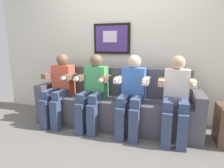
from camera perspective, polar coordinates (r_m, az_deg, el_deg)
The scene contains 7 objects.
ground_plane at distance 2.76m, azimuth -0.98°, elevation -14.98°, with size 6.34×6.34×0.00m, color #66605B.
back_wall_assembly at distance 3.21m, azimuth 3.35°, elevation 12.74°, with size 4.88×0.10×2.60m.
couch at distance 2.93m, azimuth 1.06°, elevation -6.77°, with size 2.48×0.58×0.90m.
person_leftmost at distance 3.07m, azimuth -15.67°, elevation -0.70°, with size 0.46×0.56×1.11m.
person_left_center at distance 2.80m, azimuth -5.64°, elevation -1.49°, with size 0.46×0.56×1.11m.
person_right_center at distance 2.63m, azimuth 6.13°, elevation -2.37°, with size 0.46×0.56×1.11m.
person_rightmost at distance 2.58m, azimuth 18.94°, elevation -3.21°, with size 0.46×0.56×1.11m.
Camera 1 is at (0.80, -2.34, 1.24)m, focal length 29.98 mm.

